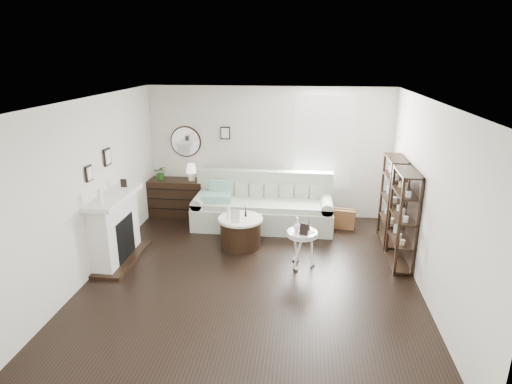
# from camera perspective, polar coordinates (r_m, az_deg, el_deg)

# --- Properties ---
(room) EXTENTS (5.50, 5.50, 5.50)m
(room) POSITION_cam_1_polar(r_m,az_deg,el_deg) (8.77, 6.49, 6.60)
(room) COLOR black
(room) RESTS_ON ground
(fireplace) EXTENTS (0.50, 1.40, 1.84)m
(fireplace) POSITION_cam_1_polar(r_m,az_deg,el_deg) (7.45, -18.20, -4.83)
(fireplace) COLOR white
(fireplace) RESTS_ON ground
(shelf_unit_far) EXTENTS (0.30, 0.80, 1.60)m
(shelf_unit_far) POSITION_cam_1_polar(r_m,az_deg,el_deg) (8.03, 17.70, -1.13)
(shelf_unit_far) COLOR black
(shelf_unit_far) RESTS_ON ground
(shelf_unit_near) EXTENTS (0.30, 0.80, 1.60)m
(shelf_unit_near) POSITION_cam_1_polar(r_m,az_deg,el_deg) (7.20, 18.97, -3.47)
(shelf_unit_near) COLOR black
(shelf_unit_near) RESTS_ON ground
(sofa) EXTENTS (2.74, 0.95, 1.06)m
(sofa) POSITION_cam_1_polar(r_m,az_deg,el_deg) (8.56, 0.95, -2.25)
(sofa) COLOR #A2AB99
(sofa) RESTS_ON ground
(quilt) EXTENTS (0.60, 0.51, 0.14)m
(quilt) POSITION_cam_1_polar(r_m,az_deg,el_deg) (8.47, -5.17, -0.64)
(quilt) COLOR #268E71
(quilt) RESTS_ON sofa
(suitcase) EXTENTS (0.60, 0.28, 0.39)m
(suitcase) POSITION_cam_1_polar(r_m,az_deg,el_deg) (8.66, 11.11, -3.48)
(suitcase) COLOR brown
(suitcase) RESTS_ON ground
(dresser) EXTENTS (1.17, 0.50, 0.78)m
(dresser) POSITION_cam_1_polar(r_m,az_deg,el_deg) (9.26, -10.50, -0.70)
(dresser) COLOR black
(dresser) RESTS_ON ground
(table_lamp) EXTENTS (0.22, 0.22, 0.35)m
(table_lamp) POSITION_cam_1_polar(r_m,az_deg,el_deg) (9.01, -8.61, 2.63)
(table_lamp) COLOR beige
(table_lamp) RESTS_ON dresser
(potted_plant) EXTENTS (0.30, 0.27, 0.31)m
(potted_plant) POSITION_cam_1_polar(r_m,az_deg,el_deg) (9.15, -12.54, 2.51)
(potted_plant) COLOR #225217
(potted_plant) RESTS_ON dresser
(drum_table) EXTENTS (0.79, 0.79, 0.55)m
(drum_table) POSITION_cam_1_polar(r_m,az_deg,el_deg) (7.67, -2.07, -5.34)
(drum_table) COLOR black
(drum_table) RESTS_ON ground
(pedestal_table) EXTENTS (0.50, 0.50, 0.60)m
(pedestal_table) POSITION_cam_1_polar(r_m,az_deg,el_deg) (6.92, 6.19, -5.66)
(pedestal_table) COLOR silver
(pedestal_table) RESTS_ON ground
(eiffel_drum) EXTENTS (0.14, 0.14, 0.19)m
(eiffel_drum) POSITION_cam_1_polar(r_m,az_deg,el_deg) (7.57, -1.39, -2.66)
(eiffel_drum) COLOR black
(eiffel_drum) RESTS_ON drum_table
(bottle_drum) EXTENTS (0.06, 0.06, 0.27)m
(bottle_drum) POSITION_cam_1_polar(r_m,az_deg,el_deg) (7.47, -3.71, -2.69)
(bottle_drum) COLOR silver
(bottle_drum) RESTS_ON drum_table
(card_frame_drum) EXTENTS (0.17, 0.07, 0.21)m
(card_frame_drum) POSITION_cam_1_polar(r_m,az_deg,el_deg) (7.35, -2.76, -3.23)
(card_frame_drum) COLOR silver
(card_frame_drum) RESTS_ON drum_table
(eiffel_ped) EXTENTS (0.13, 0.13, 0.20)m
(eiffel_ped) POSITION_cam_1_polar(r_m,az_deg,el_deg) (6.89, 7.05, -4.43)
(eiffel_ped) COLOR black
(eiffel_ped) RESTS_ON pedestal_table
(flask_ped) EXTENTS (0.13, 0.13, 0.23)m
(flask_ped) POSITION_cam_1_polar(r_m,az_deg,el_deg) (6.87, 5.51, -4.27)
(flask_ped) COLOR silver
(flask_ped) RESTS_ON pedestal_table
(card_frame_ped) EXTENTS (0.15, 0.09, 0.18)m
(card_frame_ped) POSITION_cam_1_polar(r_m,az_deg,el_deg) (6.74, 6.40, -5.00)
(card_frame_ped) COLOR black
(card_frame_ped) RESTS_ON pedestal_table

